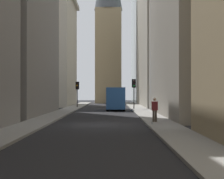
{
  "coord_description": "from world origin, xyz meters",
  "views": [
    {
      "loc": [
        -23.83,
        -1.07,
        2.35
      ],
      "look_at": [
        14.68,
        -0.96,
        2.58
      ],
      "focal_mm": 53.77,
      "sensor_mm": 36.0,
      "label": 1
    }
  ],
  "objects_px": {
    "sedan_white": "(115,103)",
    "discarded_bottle": "(152,123)",
    "traffic_light_far_junction": "(77,88)",
    "delivery_truck": "(116,99)",
    "pedestrian": "(155,109)",
    "traffic_light_midblock": "(134,87)"
  },
  "relations": [
    {
      "from": "traffic_light_far_junction",
      "to": "discarded_bottle",
      "type": "xyz_separation_m",
      "value": [
        -25.18,
        -7.7,
        -2.54
      ]
    },
    {
      "from": "traffic_light_far_junction",
      "to": "discarded_bottle",
      "type": "relative_size",
      "value": 13.41
    },
    {
      "from": "delivery_truck",
      "to": "pedestrian",
      "type": "bearing_deg",
      "value": -171.32
    },
    {
      "from": "delivery_truck",
      "to": "pedestrian",
      "type": "xyz_separation_m",
      "value": [
        -17.81,
        -2.72,
        -0.37
      ]
    },
    {
      "from": "sedan_white",
      "to": "discarded_bottle",
      "type": "distance_m",
      "value": 26.88
    },
    {
      "from": "pedestrian",
      "to": "discarded_bottle",
      "type": "distance_m",
      "value": 2.25
    },
    {
      "from": "pedestrian",
      "to": "sedan_white",
      "type": "bearing_deg",
      "value": 6.27
    },
    {
      "from": "traffic_light_midblock",
      "to": "pedestrian",
      "type": "relative_size",
      "value": 2.18
    },
    {
      "from": "delivery_truck",
      "to": "sedan_white",
      "type": "height_order",
      "value": "delivery_truck"
    },
    {
      "from": "traffic_light_midblock",
      "to": "traffic_light_far_junction",
      "type": "bearing_deg",
      "value": 59.06
    },
    {
      "from": "delivery_truck",
      "to": "discarded_bottle",
      "type": "relative_size",
      "value": 23.93
    },
    {
      "from": "delivery_truck",
      "to": "traffic_light_far_junction",
      "type": "height_order",
      "value": "traffic_light_far_junction"
    },
    {
      "from": "delivery_truck",
      "to": "traffic_light_midblock",
      "type": "bearing_deg",
      "value": -74.17
    },
    {
      "from": "traffic_light_far_junction",
      "to": "discarded_bottle",
      "type": "height_order",
      "value": "traffic_light_far_junction"
    },
    {
      "from": "sedan_white",
      "to": "discarded_bottle",
      "type": "xyz_separation_m",
      "value": [
        -26.78,
        -2.29,
        -0.42
      ]
    },
    {
      "from": "traffic_light_far_junction",
      "to": "pedestrian",
      "type": "xyz_separation_m",
      "value": [
        -23.14,
        -8.13,
        -1.7
      ]
    },
    {
      "from": "delivery_truck",
      "to": "discarded_bottle",
      "type": "height_order",
      "value": "delivery_truck"
    },
    {
      "from": "traffic_light_midblock",
      "to": "discarded_bottle",
      "type": "xyz_separation_m",
      "value": [
        -20.53,
        0.08,
        -2.69
      ]
    },
    {
      "from": "sedan_white",
      "to": "traffic_light_midblock",
      "type": "height_order",
      "value": "traffic_light_midblock"
    },
    {
      "from": "sedan_white",
      "to": "traffic_light_far_junction",
      "type": "distance_m",
      "value": 6.03
    },
    {
      "from": "delivery_truck",
      "to": "discarded_bottle",
      "type": "distance_m",
      "value": 20.02
    },
    {
      "from": "traffic_light_far_junction",
      "to": "pedestrian",
      "type": "bearing_deg",
      "value": -160.65
    }
  ]
}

